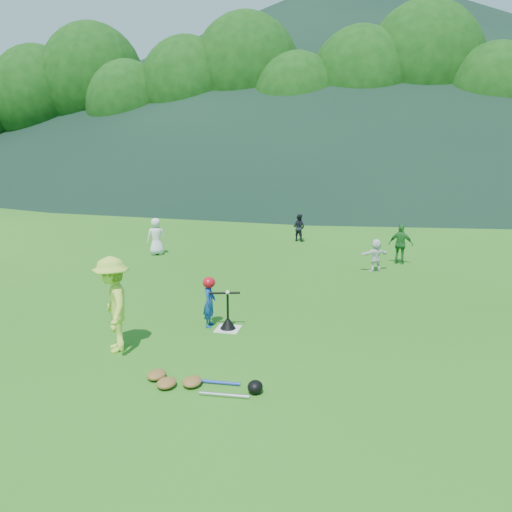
{
  "coord_description": "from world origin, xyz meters",
  "views": [
    {
      "loc": [
        2.46,
        -8.69,
        3.44
      ],
      "look_at": [
        0.0,
        2.5,
        0.9
      ],
      "focal_mm": 35.0,
      "sensor_mm": 36.0,
      "label": 1
    }
  ],
  "objects_px": {
    "fielder_a": "(156,236)",
    "home_plate": "(228,329)",
    "fielder_c": "(401,244)",
    "batter_child": "(209,303)",
    "fielder_b": "(299,227)",
    "batting_tee": "(228,323)",
    "equipment_pile": "(192,382)",
    "fielder_d": "(376,255)",
    "adult_coach": "(113,304)"
  },
  "relations": [
    {
      "from": "fielder_d",
      "to": "fielder_b",
      "type": "bearing_deg",
      "value": -84.45
    },
    {
      "from": "batting_tee",
      "to": "equipment_pile",
      "type": "relative_size",
      "value": 0.38
    },
    {
      "from": "fielder_d",
      "to": "fielder_c",
      "type": "bearing_deg",
      "value": -151.96
    },
    {
      "from": "home_plate",
      "to": "fielder_c",
      "type": "xyz_separation_m",
      "value": [
        3.54,
        6.34,
        0.58
      ]
    },
    {
      "from": "adult_coach",
      "to": "fielder_b",
      "type": "bearing_deg",
      "value": 138.9
    },
    {
      "from": "batter_child",
      "to": "fielder_a",
      "type": "distance_m",
      "value": 6.94
    },
    {
      "from": "home_plate",
      "to": "fielder_c",
      "type": "distance_m",
      "value": 7.28
    },
    {
      "from": "fielder_a",
      "to": "equipment_pile",
      "type": "height_order",
      "value": "fielder_a"
    },
    {
      "from": "batter_child",
      "to": "fielder_c",
      "type": "relative_size",
      "value": 0.81
    },
    {
      "from": "batter_child",
      "to": "batting_tee",
      "type": "distance_m",
      "value": 0.54
    },
    {
      "from": "adult_coach",
      "to": "fielder_d",
      "type": "bearing_deg",
      "value": 114.27
    },
    {
      "from": "fielder_b",
      "to": "equipment_pile",
      "type": "bearing_deg",
      "value": 110.4
    },
    {
      "from": "fielder_d",
      "to": "batting_tee",
      "type": "bearing_deg",
      "value": 33.96
    },
    {
      "from": "fielder_a",
      "to": "home_plate",
      "type": "bearing_deg",
      "value": 90.18
    },
    {
      "from": "home_plate",
      "to": "fielder_c",
      "type": "height_order",
      "value": "fielder_c"
    },
    {
      "from": "adult_coach",
      "to": "fielder_c",
      "type": "height_order",
      "value": "adult_coach"
    },
    {
      "from": "batter_child",
      "to": "adult_coach",
      "type": "height_order",
      "value": "adult_coach"
    },
    {
      "from": "batter_child",
      "to": "fielder_c",
      "type": "bearing_deg",
      "value": -36.24
    },
    {
      "from": "home_plate",
      "to": "equipment_pile",
      "type": "xyz_separation_m",
      "value": [
        0.1,
        -2.34,
        0.06
      ]
    },
    {
      "from": "fielder_a",
      "to": "fielder_d",
      "type": "xyz_separation_m",
      "value": [
        6.86,
        -0.73,
        -0.14
      ]
    },
    {
      "from": "fielder_c",
      "to": "batter_child",
      "type": "bearing_deg",
      "value": 68.71
    },
    {
      "from": "batter_child",
      "to": "fielder_a",
      "type": "xyz_separation_m",
      "value": [
        -3.65,
        5.89,
        0.12
      ]
    },
    {
      "from": "batting_tee",
      "to": "home_plate",
      "type": "bearing_deg",
      "value": 0.0
    },
    {
      "from": "batter_child",
      "to": "batting_tee",
      "type": "height_order",
      "value": "batter_child"
    },
    {
      "from": "fielder_b",
      "to": "fielder_c",
      "type": "bearing_deg",
      "value": 159.25
    },
    {
      "from": "fielder_c",
      "to": "fielder_d",
      "type": "height_order",
      "value": "fielder_c"
    },
    {
      "from": "fielder_a",
      "to": "fielder_b",
      "type": "bearing_deg",
      "value": -175.04
    },
    {
      "from": "adult_coach",
      "to": "fielder_d",
      "type": "distance_m",
      "value": 7.97
    },
    {
      "from": "home_plate",
      "to": "adult_coach",
      "type": "bearing_deg",
      "value": -140.19
    },
    {
      "from": "fielder_a",
      "to": "fielder_d",
      "type": "height_order",
      "value": "fielder_a"
    },
    {
      "from": "fielder_b",
      "to": "batting_tee",
      "type": "bearing_deg",
      "value": 109.75
    },
    {
      "from": "fielder_b",
      "to": "equipment_pile",
      "type": "relative_size",
      "value": 0.56
    },
    {
      "from": "adult_coach",
      "to": "equipment_pile",
      "type": "bearing_deg",
      "value": 28.57
    },
    {
      "from": "batter_child",
      "to": "home_plate",
      "type": "bearing_deg",
      "value": -107.63
    },
    {
      "from": "fielder_b",
      "to": "fielder_c",
      "type": "relative_size",
      "value": 0.85
    },
    {
      "from": "fielder_c",
      "to": "adult_coach",
      "type": "bearing_deg",
      "value": 67.04
    },
    {
      "from": "home_plate",
      "to": "fielder_d",
      "type": "xyz_separation_m",
      "value": [
        2.81,
        5.26,
        0.45
      ]
    },
    {
      "from": "fielder_c",
      "to": "batting_tee",
      "type": "bearing_deg",
      "value": 71.75
    },
    {
      "from": "home_plate",
      "to": "fielder_d",
      "type": "height_order",
      "value": "fielder_d"
    },
    {
      "from": "fielder_c",
      "to": "equipment_pile",
      "type": "distance_m",
      "value": 9.35
    },
    {
      "from": "fielder_a",
      "to": "fielder_b",
      "type": "height_order",
      "value": "fielder_a"
    },
    {
      "from": "adult_coach",
      "to": "fielder_b",
      "type": "distance_m",
      "value": 10.84
    },
    {
      "from": "adult_coach",
      "to": "equipment_pile",
      "type": "distance_m",
      "value": 2.13
    },
    {
      "from": "adult_coach",
      "to": "fielder_c",
      "type": "relative_size",
      "value": 1.39
    },
    {
      "from": "adult_coach",
      "to": "fielder_c",
      "type": "xyz_separation_m",
      "value": [
        5.17,
        7.69,
        -0.23
      ]
    },
    {
      "from": "fielder_a",
      "to": "batting_tee",
      "type": "relative_size",
      "value": 1.76
    },
    {
      "from": "fielder_a",
      "to": "fielder_c",
      "type": "distance_m",
      "value": 7.59
    },
    {
      "from": "fielder_b",
      "to": "batting_tee",
      "type": "relative_size",
      "value": 1.48
    },
    {
      "from": "equipment_pile",
      "to": "fielder_b",
      "type": "bearing_deg",
      "value": 89.97
    },
    {
      "from": "fielder_c",
      "to": "equipment_pile",
      "type": "relative_size",
      "value": 0.66
    }
  ]
}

